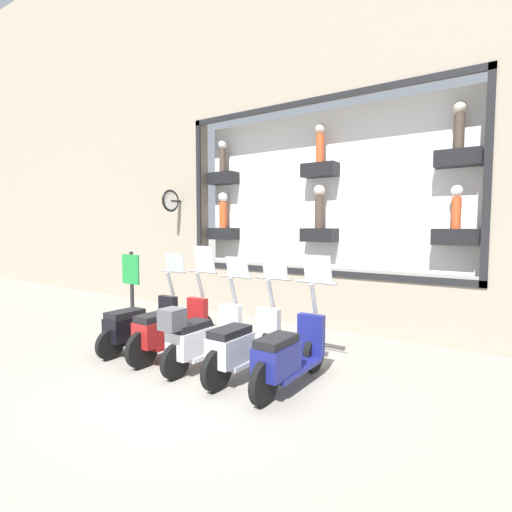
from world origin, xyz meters
name	(u,v)px	position (x,y,z in m)	size (l,w,h in m)	color
ground_plane	(197,380)	(0.00, 0.00, 0.00)	(120.00, 120.00, 0.00)	gray
building_facade	(318,74)	(3.60, 0.00, 5.06)	(1.19, 36.00, 9.90)	gray
scooter_navy_0	(288,355)	(0.42, -1.16, 0.44)	(1.80, 0.60, 1.65)	black
scooter_silver_1	(243,345)	(0.42, -0.45, 0.44)	(1.81, 0.61, 1.63)	black
scooter_white_2	(200,337)	(0.36, 0.25, 0.46)	(1.80, 0.60, 1.56)	black
scooter_red_3	(170,330)	(0.43, 0.96, 0.45)	(1.81, 0.60, 1.72)	black
scooter_black_4	(139,325)	(0.42, 1.66, 0.42)	(1.79, 0.60, 1.56)	black
shop_sign_post	(132,291)	(0.92, 2.47, 0.85)	(0.36, 0.45, 1.58)	#232326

